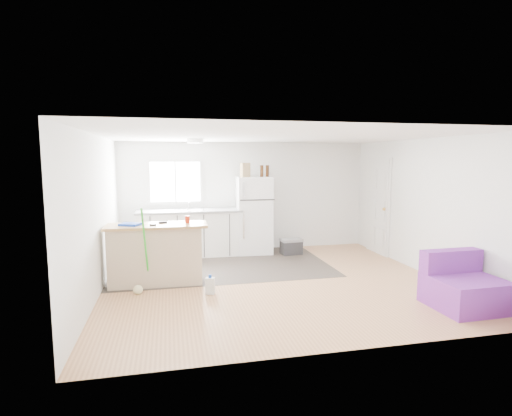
% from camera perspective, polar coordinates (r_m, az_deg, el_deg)
% --- Properties ---
extents(room, '(5.51, 5.01, 2.41)m').
position_cam_1_polar(room, '(6.52, 2.79, -0.38)').
color(room, '#AF7449').
rests_on(room, ground).
extents(vinyl_zone, '(4.05, 2.50, 0.00)m').
position_cam_1_polar(vinyl_zone, '(7.82, -4.88, -8.09)').
color(vinyl_zone, '#312825').
rests_on(vinyl_zone, floor).
extents(window, '(1.18, 0.06, 0.98)m').
position_cam_1_polar(window, '(8.74, -11.44, 3.69)').
color(window, white).
rests_on(window, back_wall).
extents(interior_door, '(0.11, 0.92, 2.10)m').
position_cam_1_polar(interior_door, '(9.01, 17.08, 0.21)').
color(interior_door, white).
rests_on(interior_door, right_wall).
extents(ceiling_fixture, '(0.30, 0.30, 0.07)m').
position_cam_1_polar(ceiling_fixture, '(7.46, -8.69, 9.42)').
color(ceiling_fixture, white).
rests_on(ceiling_fixture, ceiling).
extents(kitchen_cabinets, '(2.19, 0.70, 1.26)m').
position_cam_1_polar(kitchen_cabinets, '(8.55, -9.40, -3.45)').
color(kitchen_cabinets, white).
rests_on(kitchen_cabinets, floor).
extents(peninsula, '(1.62, 0.65, 0.99)m').
position_cam_1_polar(peninsula, '(6.75, -14.10, -6.37)').
color(peninsula, '#CBB493').
rests_on(peninsula, floor).
extents(refrigerator, '(0.77, 0.73, 1.66)m').
position_cam_1_polar(refrigerator, '(8.65, -0.30, -1.01)').
color(refrigerator, white).
rests_on(refrigerator, floor).
extents(cooler, '(0.47, 0.35, 0.34)m').
position_cam_1_polar(cooler, '(8.63, 5.05, -5.47)').
color(cooler, '#292A2C').
rests_on(cooler, floor).
extents(purple_seat, '(0.92, 0.87, 0.75)m').
position_cam_1_polar(purple_seat, '(6.31, 27.47, -10.05)').
color(purple_seat, purple).
rests_on(purple_seat, floor).
extents(cleaner_jug, '(0.16, 0.13, 0.30)m').
position_cam_1_polar(cleaner_jug, '(6.19, -6.57, -10.95)').
color(cleaner_jug, silver).
rests_on(cleaner_jug, floor).
extents(mop, '(0.25, 0.37, 1.33)m').
position_cam_1_polar(mop, '(6.41, -16.23, -9.62)').
color(mop, green).
rests_on(mop, floor).
extents(red_cup, '(0.10, 0.10, 0.12)m').
position_cam_1_polar(red_cup, '(6.68, -9.78, -1.60)').
color(red_cup, '#B9230B').
rests_on(red_cup, peninsula).
extents(blue_tray, '(0.36, 0.33, 0.04)m').
position_cam_1_polar(blue_tray, '(6.65, -17.55, -2.23)').
color(blue_tray, '#143BBF').
rests_on(blue_tray, peninsula).
extents(tool_a, '(0.15, 0.08, 0.03)m').
position_cam_1_polar(tool_a, '(6.73, -13.16, -2.01)').
color(tool_a, black).
rests_on(tool_a, peninsula).
extents(tool_b, '(0.11, 0.06, 0.03)m').
position_cam_1_polar(tool_b, '(6.52, -14.50, -2.35)').
color(tool_b, black).
rests_on(tool_b, peninsula).
extents(cardboard_box, '(0.22, 0.17, 0.30)m').
position_cam_1_polar(cardboard_box, '(8.47, -1.55, 5.45)').
color(cardboard_box, tan).
rests_on(cardboard_box, refrigerator).
extents(bottle_left, '(0.09, 0.09, 0.25)m').
position_cam_1_polar(bottle_left, '(8.56, 0.82, 5.31)').
color(bottle_left, '#371C0A').
rests_on(bottle_left, refrigerator).
extents(bottle_right, '(0.09, 0.09, 0.25)m').
position_cam_1_polar(bottle_right, '(8.65, 1.62, 5.32)').
color(bottle_right, '#371C0A').
rests_on(bottle_right, refrigerator).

